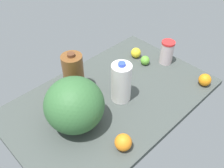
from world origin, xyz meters
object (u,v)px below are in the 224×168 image
watermelon (74,105)px  orange_beside_bowl (123,142)px  lemon_loose (136,53)px  milk_jug (121,82)px  tumbler_cup (167,52)px  lime_near_front (145,60)px  orange_by_jug (205,80)px  chocolate_milk_jug (74,74)px  lime_far_back (52,94)px

watermelon → orange_beside_bowl: 29.53cm
orange_beside_bowl → lemon_loose: size_ratio=1.20×
milk_jug → tumbler_cup: size_ratio=1.56×
lime_near_front → orange_by_jug: size_ratio=0.81×
chocolate_milk_jug → lime_far_back: 16.95cm
orange_by_jug → lime_far_back: bearing=-37.3°
watermelon → orange_beside_bowl: bearing=103.4°
watermelon → tumbler_cup: (-76.74, -0.21, -5.72)cm
chocolate_milk_jug → tumbler_cup: 65.02cm
tumbler_cup → lemon_loose: (9.94, -18.26, -4.63)cm
lime_far_back → orange_by_jug: 91.39cm
milk_jug → tumbler_cup: (-46.69, -2.90, -3.67)cm
lime_near_front → orange_beside_bowl: bearing=31.4°
chocolate_milk_jug → tumbler_cup: chocolate_milk_jug is taller
tumbler_cup → orange_by_jug: 30.80cm
lime_far_back → lime_near_front: lime_near_front is taller
lime_far_back → milk_jug: bearing=135.2°
lime_far_back → orange_beside_bowl: (-4.44, 52.27, 1.30)cm
milk_jug → watermelon: size_ratio=0.84×
orange_by_jug → milk_jug: bearing=-31.6°
tumbler_cup → lime_far_back: size_ratio=2.81×
tumbler_cup → lemon_loose: bearing=-61.4°
orange_by_jug → lemon_loose: bearing=-80.7°
tumbler_cup → orange_beside_bowl: tumbler_cup is taller
milk_jug → orange_beside_bowl: milk_jug is taller
tumbler_cup → lime_near_front: size_ratio=2.63×
lime_far_back → lemon_loose: (-64.77, 6.66, 0.60)cm
lime_far_back → orange_by_jug: bearing=142.7°
orange_beside_bowl → orange_by_jug: bearing=177.4°
chocolate_milk_jug → lemon_loose: chocolate_milk_jug is taller
orange_beside_bowl → lime_near_front: (-58.43, -35.69, -1.10)cm
milk_jug → lime_near_front: 37.65cm
chocolate_milk_jug → orange_beside_bowl: bearing=79.7°
lime_near_front → chocolate_milk_jug: bearing=-13.5°
watermelon → tumbler_cup: size_ratio=1.84×
milk_jug → orange_by_jug: 53.11cm
chocolate_milk_jug → lemon_loose: 52.51cm
lime_far_back → lemon_loose: size_ratio=0.83×
milk_jug → chocolate_milk_jug: chocolate_milk_jug is taller
milk_jug → orange_by_jug: milk_jug is taller
tumbler_cup → orange_beside_bowl: bearing=21.3°
orange_beside_bowl → lime_near_front: orange_beside_bowl is taller
lime_far_back → orange_by_jug: (-72.72, 55.35, 0.90)cm
orange_by_jug → chocolate_milk_jug: bearing=-40.4°
orange_by_jug → watermelon: bearing=-22.0°
milk_jug → lime_far_back: size_ratio=4.37×
lime_far_back → lime_near_front: 65.03cm
milk_jug → lime_near_front: bearing=-162.1°
lime_near_front → tumbler_cup: bearing=144.8°
lime_far_back → lime_near_front: (-62.88, 16.58, 0.20)cm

